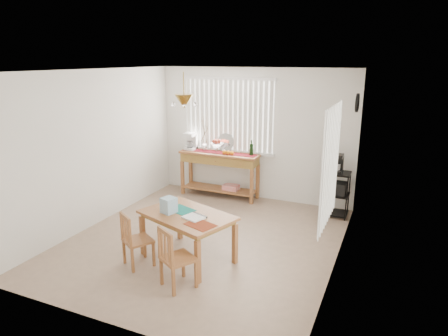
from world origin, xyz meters
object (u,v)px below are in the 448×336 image
at_px(sideboard, 220,164).
at_px(wire_cart, 335,190).
at_px(cart_items, 337,164).
at_px(chair_left, 136,240).
at_px(chair_right, 176,258).
at_px(dining_table, 187,219).

xyz_separation_m(sideboard, wire_cart, (2.33, -0.13, -0.20)).
distance_m(sideboard, cart_items, 2.35).
relative_size(chair_left, chair_right, 0.96).
relative_size(wire_cart, dining_table, 0.56).
bearing_deg(wire_cart, chair_left, -126.71).
relative_size(cart_items, chair_right, 0.42).
distance_m(sideboard, wire_cart, 2.34).
bearing_deg(chair_right, sideboard, 105.20).
xyz_separation_m(sideboard, cart_items, (2.33, -0.12, 0.28)).
relative_size(cart_items, dining_table, 0.23).
bearing_deg(chair_right, chair_left, 162.10).
relative_size(wire_cart, cart_items, 2.43).
xyz_separation_m(dining_table, chair_left, (-0.55, -0.46, -0.22)).
xyz_separation_m(wire_cart, cart_items, (-0.00, 0.01, 0.48)).
distance_m(sideboard, chair_left, 3.10).
bearing_deg(wire_cart, cart_items, 90.00).
bearing_deg(cart_items, dining_table, -123.43).
bearing_deg(chair_left, sideboard, 92.42).
distance_m(cart_items, dining_table, 3.01).
bearing_deg(cart_items, sideboard, 176.98).
bearing_deg(chair_right, wire_cart, 66.00).
bearing_deg(sideboard, chair_left, -87.58).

